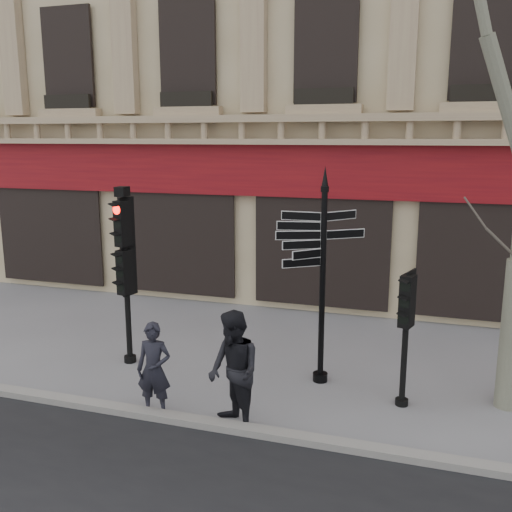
# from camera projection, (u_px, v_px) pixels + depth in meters

# --- Properties ---
(ground) EXTENTS (80.00, 80.00, 0.00)m
(ground) POSITION_uv_depth(u_px,v_px,m) (265.00, 394.00, 10.01)
(ground) COLOR slate
(ground) RESTS_ON ground
(kerb) EXTENTS (80.00, 0.25, 0.12)m
(kerb) POSITION_uv_depth(u_px,v_px,m) (238.00, 429.00, 8.69)
(kerb) COLOR gray
(kerb) RESTS_ON ground
(building) EXTENTS (28.00, 15.52, 18.00)m
(building) POSITION_uv_depth(u_px,v_px,m) (369.00, 2.00, 19.80)
(building) COLOR tan
(building) RESTS_ON ground
(fingerpost) EXTENTS (2.19, 2.19, 3.94)m
(fingerpost) POSITION_uv_depth(u_px,v_px,m) (324.00, 240.00, 9.98)
(fingerpost) COLOR black
(fingerpost) RESTS_ON ground
(traffic_signal_main) EXTENTS (0.44, 0.35, 3.50)m
(traffic_signal_main) POSITION_uv_depth(u_px,v_px,m) (125.00, 254.00, 10.96)
(traffic_signal_main) COLOR black
(traffic_signal_main) RESTS_ON ground
(traffic_signal_secondary) EXTENTS (0.44, 0.37, 2.26)m
(traffic_signal_secondary) POSITION_uv_depth(u_px,v_px,m) (407.00, 315.00, 9.26)
(traffic_signal_secondary) COLOR black
(traffic_signal_secondary) RESTS_ON ground
(pedestrian_a) EXTENTS (0.61, 0.44, 1.55)m
(pedestrian_a) POSITION_uv_depth(u_px,v_px,m) (154.00, 369.00, 9.11)
(pedestrian_a) COLOR black
(pedestrian_a) RESTS_ON ground
(pedestrian_b) EXTENTS (1.15, 1.14, 1.87)m
(pedestrian_b) POSITION_uv_depth(u_px,v_px,m) (234.00, 371.00, 8.63)
(pedestrian_b) COLOR black
(pedestrian_b) RESTS_ON ground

